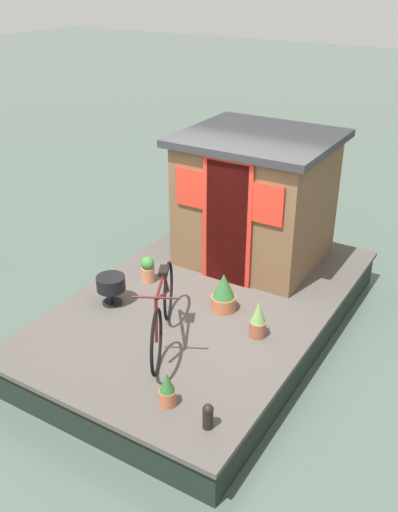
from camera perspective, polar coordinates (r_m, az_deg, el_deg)
The scene contains 10 objects.
ground_plane at distance 7.72m, azimuth 0.78°, elevation -7.28°, with size 60.00×60.00×0.00m, color #47564C.
houseboat_deck at distance 7.59m, azimuth 0.79°, elevation -5.75°, with size 4.93×3.09×0.49m.
houseboat_cabin at distance 8.11m, azimuth 5.72°, elevation 5.79°, with size 1.88×2.04×1.85m.
bicycle at distance 6.44m, azimuth -3.67°, elevation -5.60°, with size 1.59×0.85×0.87m.
potted_plant_ivy at distance 6.65m, azimuth 5.95°, elevation -6.39°, with size 0.20×0.20×0.47m.
potted_plant_succulent at distance 5.71m, azimuth -3.20°, elevation -13.26°, with size 0.17×0.17×0.38m.
potted_plant_thyme at distance 7.10m, azimuth 2.49°, elevation -3.72°, with size 0.32×0.32×0.50m.
potted_plant_fern at distance 7.77m, azimuth -5.16°, elevation -1.31°, with size 0.19×0.19×0.36m.
charcoal_grill at distance 7.28m, azimuth -8.83°, elevation -2.82°, with size 0.37×0.37×0.39m.
mooring_bollard at distance 5.50m, azimuth 0.90°, elevation -15.68°, with size 0.11×0.11×0.27m.
Camera 1 is at (-5.49, -3.21, 4.39)m, focal length 39.87 mm.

